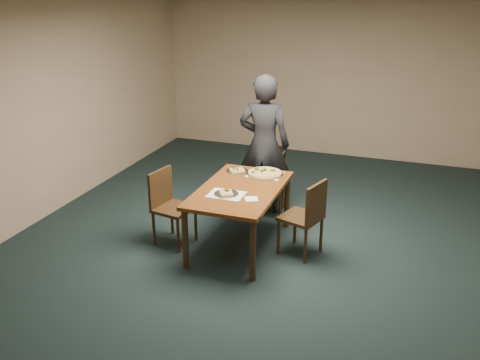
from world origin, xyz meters
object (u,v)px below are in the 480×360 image
(pizza_pan, at_px, (265,173))
(dining_table, at_px, (240,195))
(chair_far, at_px, (270,175))
(diner, at_px, (264,144))
(chair_right, at_px, (307,214))
(slice_plate_near, at_px, (226,193))
(chair_left, at_px, (169,202))
(slice_plate_far, at_px, (237,170))

(pizza_pan, bearing_deg, dining_table, -104.24)
(chair_far, distance_m, diner, 0.44)
(chair_far, distance_m, chair_right, 1.32)
(slice_plate_near, bearing_deg, chair_left, 175.47)
(chair_left, relative_size, pizza_pan, 2.00)
(chair_left, relative_size, slice_plate_near, 3.25)
(dining_table, xyz_separation_m, slice_plate_far, (-0.23, 0.53, 0.10))
(pizza_pan, xyz_separation_m, slice_plate_near, (-0.21, -0.76, -0.01))
(pizza_pan, distance_m, slice_plate_far, 0.36)
(chair_right, bearing_deg, diner, -124.06)
(dining_table, relative_size, chair_right, 1.65)
(dining_table, xyz_separation_m, chair_far, (0.02, 1.13, -0.14))
(slice_plate_near, bearing_deg, dining_table, 71.07)
(chair_far, bearing_deg, slice_plate_far, -121.85)
(dining_table, distance_m, chair_far, 1.14)
(chair_right, bearing_deg, pizza_pan, -108.26)
(chair_right, relative_size, pizza_pan, 2.00)
(dining_table, bearing_deg, chair_right, 4.17)
(chair_left, xyz_separation_m, pizza_pan, (0.98, 0.70, 0.26))
(chair_right, bearing_deg, chair_left, -64.37)
(dining_table, xyz_separation_m, slice_plate_near, (-0.08, -0.23, 0.11))
(slice_plate_far, bearing_deg, chair_far, 67.14)
(chair_far, relative_size, diner, 0.48)
(pizza_pan, bearing_deg, chair_far, 100.49)
(slice_plate_near, height_order, slice_plate_far, slice_plate_near)
(chair_left, relative_size, chair_right, 1.00)
(slice_plate_near, bearing_deg, chair_right, 18.51)
(chair_right, height_order, slice_plate_far, chair_right)
(dining_table, xyz_separation_m, chair_left, (-0.85, -0.17, -0.14))
(chair_right, height_order, diner, diner)
(diner, distance_m, slice_plate_near, 1.38)
(chair_far, distance_m, chair_left, 1.57)
(dining_table, height_order, chair_right, chair_right)
(chair_left, xyz_separation_m, chair_right, (1.63, 0.23, 0.00))
(pizza_pan, relative_size, slice_plate_far, 1.63)
(chair_left, bearing_deg, chair_right, -71.63)
(pizza_pan, relative_size, slice_plate_near, 1.63)
(dining_table, xyz_separation_m, pizza_pan, (0.13, 0.53, 0.11))
(chair_left, distance_m, diner, 1.58)
(dining_table, bearing_deg, pizza_pan, 75.76)
(diner, xyz_separation_m, slice_plate_near, (-0.02, -1.37, -0.18))
(chair_right, height_order, slice_plate_near, chair_right)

